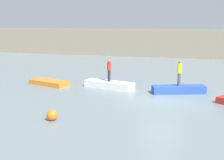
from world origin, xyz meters
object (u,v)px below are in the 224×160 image
rowboat_orange (49,83)px  person_hiviz_shirt (179,72)px  rowboat_blue (179,89)px  person_red_shirt (109,69)px  mooring_buoy (52,115)px  rowboat_white (109,85)px

rowboat_orange → person_hiviz_shirt: person_hiviz_shirt is taller
rowboat_blue → rowboat_orange: bearing=159.8°
person_red_shirt → mooring_buoy: size_ratio=2.95×
rowboat_orange → person_hiviz_shirt: 10.33m
person_red_shirt → rowboat_orange: bearing=-177.3°
person_hiviz_shirt → person_red_shirt: (-5.24, 0.12, -0.09)m
person_hiviz_shirt → person_red_shirt: 5.24m
mooring_buoy → person_hiviz_shirt: bearing=55.4°
rowboat_white → rowboat_orange: bearing=-164.2°
rowboat_white → mooring_buoy: 8.38m
rowboat_orange → person_red_shirt: person_red_shirt is taller
person_hiviz_shirt → person_red_shirt: size_ratio=1.09×
person_hiviz_shirt → person_red_shirt: person_hiviz_shirt is taller
rowboat_orange → person_hiviz_shirt: bearing=17.4°
rowboat_orange → rowboat_blue: (10.24, 0.12, 0.08)m
rowboat_white → person_hiviz_shirt: bearing=11.8°
rowboat_white → person_hiviz_shirt: 5.39m
rowboat_orange → person_red_shirt: (5.00, 0.24, 1.27)m
rowboat_white → mooring_buoy: size_ratio=6.88×
rowboat_blue → person_red_shirt: size_ratio=2.24×
person_hiviz_shirt → rowboat_orange: bearing=-179.3°
rowboat_white → mooring_buoy: bearing=-80.0°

